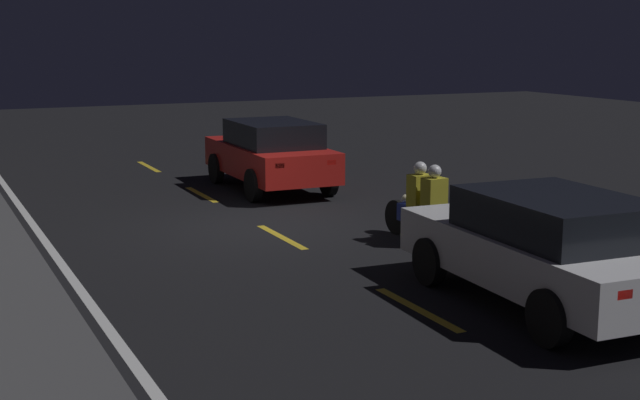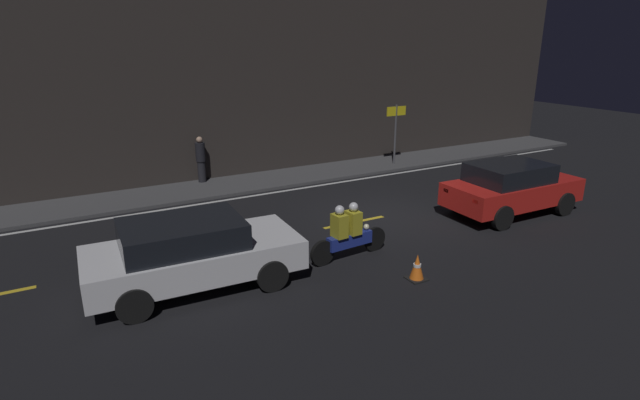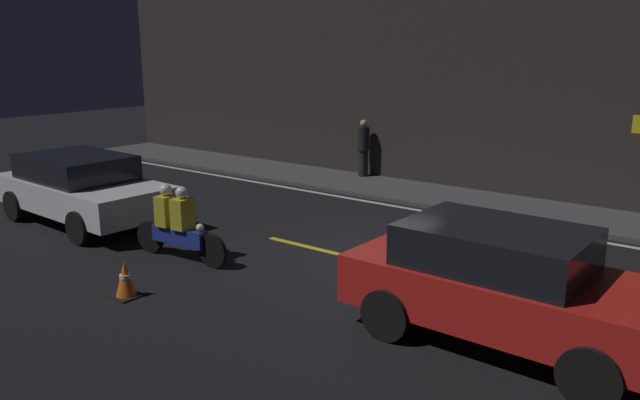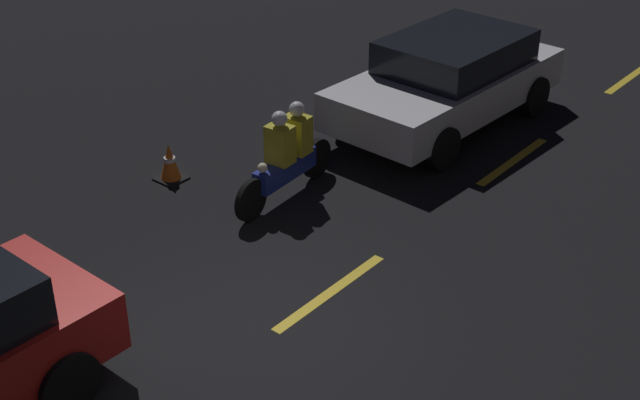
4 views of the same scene
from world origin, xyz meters
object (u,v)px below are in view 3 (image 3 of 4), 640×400
object	(u,v)px
taxi_red	(504,283)
traffic_cone_near	(125,279)
sedan_white	(82,187)
pedestrian	(363,148)
motorcycle	(177,225)

from	to	relation	value
taxi_red	traffic_cone_near	bearing A→B (deg)	-157.50
sedan_white	pedestrian	distance (m)	7.88
motorcycle	pedestrian	size ratio (longest dim) A/B	1.32
traffic_cone_near	motorcycle	bearing A→B (deg)	113.93
sedan_white	pedestrian	size ratio (longest dim) A/B	2.72
taxi_red	pedestrian	size ratio (longest dim) A/B	2.54
motorcycle	traffic_cone_near	xyz separation A→B (m)	(0.74, -1.66, -0.36)
sedan_white	traffic_cone_near	distance (m)	4.81
taxi_red	motorcycle	world-z (taller)	taxi_red
traffic_cone_near	pedestrian	distance (m)	9.76
taxi_red	traffic_cone_near	size ratio (longest dim) A/B	7.14
traffic_cone_near	pedestrian	world-z (taller)	pedestrian
sedan_white	taxi_red	distance (m)	9.51
sedan_white	traffic_cone_near	bearing A→B (deg)	-22.87
motorcycle	pedestrian	xyz separation A→B (m)	(-1.19, 7.89, 0.29)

